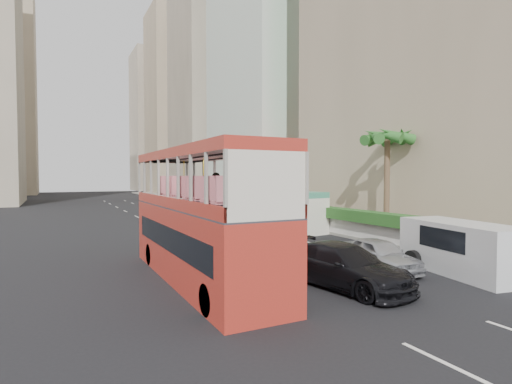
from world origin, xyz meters
TOP-DOWN VIEW (x-y plane):
  - ground_plane at (0.00, 0.00)m, footprint 200.00×200.00m
  - double_decker_bus at (-6.00, 0.00)m, footprint 2.50×11.00m
  - car_silver_lane_a at (-2.10, -0.16)m, footprint 2.17×4.30m
  - car_silver_lane_b at (1.26, -2.10)m, footprint 2.04×4.24m
  - car_black at (-1.69, -3.39)m, footprint 3.09×5.70m
  - van_asset at (1.22, 12.79)m, footprint 2.40×5.04m
  - minibus_near at (1.05, 8.46)m, footprint 2.32×6.72m
  - minibus_far at (4.35, 10.57)m, footprint 3.31×6.90m
  - panel_van_near at (3.99, -3.98)m, footprint 3.08×5.61m
  - panel_van_far at (4.49, 20.45)m, footprint 2.93×5.27m
  - sidewalk at (9.00, 25.00)m, footprint 6.00×120.00m
  - kerb_wall at (6.20, 14.00)m, footprint 0.30×44.00m
  - hedge at (6.20, 14.00)m, footprint 1.10×44.00m
  - palm_tree at (7.80, 4.00)m, footprint 0.36×0.36m
  - shell_station at (10.00, 23.00)m, footprint 6.50×8.00m
  - tower_mid at (18.00, 58.00)m, footprint 16.00×16.00m
  - tower_far_a at (17.00, 82.00)m, footprint 14.00×14.00m
  - tower_far_b at (17.00, 104.00)m, footprint 14.00×14.00m

SIDE VIEW (x-z plane):
  - ground_plane at x=0.00m, z-range 0.00..0.00m
  - car_silver_lane_a at x=-2.10m, z-range -0.68..0.68m
  - car_silver_lane_b at x=1.26m, z-range -0.70..0.70m
  - car_black at x=-1.69m, z-range -0.78..0.78m
  - van_asset at x=1.22m, z-range -0.69..0.69m
  - sidewalk at x=9.00m, z-range 0.00..0.18m
  - kerb_wall at x=6.20m, z-range 0.18..1.18m
  - panel_van_far at x=4.49m, z-range 0.00..1.99m
  - panel_van_near at x=3.99m, z-range 0.00..2.12m
  - minibus_far at x=4.35m, z-range 0.00..2.93m
  - minibus_near at x=1.05m, z-range 0.00..2.96m
  - hedge at x=6.20m, z-range 1.18..1.88m
  - double_decker_bus at x=-6.00m, z-range 0.00..5.06m
  - shell_station at x=10.00m, z-range 0.00..5.50m
  - palm_tree at x=7.80m, z-range 0.18..6.58m
  - tower_far_b at x=17.00m, z-range 0.00..40.00m
  - tower_far_a at x=17.00m, z-range 0.00..44.00m
  - tower_mid at x=18.00m, z-range 0.00..50.00m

